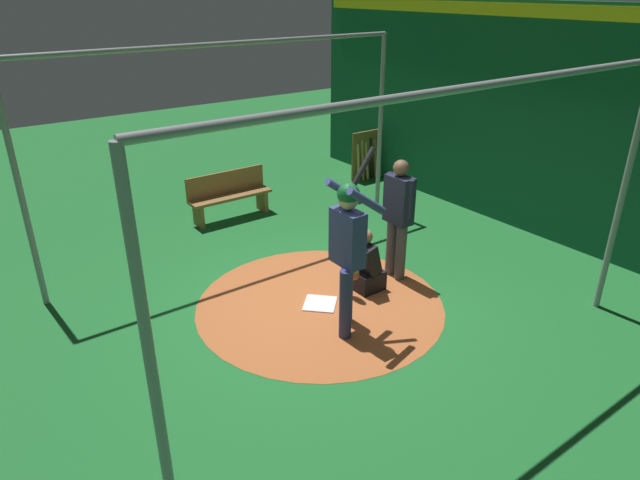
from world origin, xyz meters
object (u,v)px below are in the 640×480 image
object	(u,v)px
batter	(348,242)
umpire	(398,213)
bat_rack	(374,155)
home_plate	(320,303)
catcher	(365,267)
bench	(229,195)

from	to	relation	value
batter	umpire	xyz separation A→B (m)	(-1.43, -0.65, -0.18)
bat_rack	home_plate	bearing A→B (deg)	41.63
umpire	bat_rack	xyz separation A→B (m)	(-2.82, -3.71, -0.50)
catcher	bat_rack	world-z (taller)	bat_rack
catcher	bat_rack	distance (m)	5.10
home_plate	batter	world-z (taller)	batter
catcher	batter	bearing A→B (deg)	36.95
bench	home_plate	bearing A→B (deg)	82.03
home_plate	bench	bearing A→B (deg)	-97.97
batter	home_plate	bearing A→B (deg)	-95.90
catcher	bench	xyz separation A→B (m)	(0.26, -3.49, 0.08)
catcher	umpire	xyz separation A→B (m)	(-0.62, -0.05, 0.64)
catcher	bench	world-z (taller)	catcher
home_plate	bat_rack	bearing A→B (deg)	-138.37
home_plate	bat_rack	xyz separation A→B (m)	(-4.18, -3.72, 0.48)
home_plate	bat_rack	distance (m)	5.62
bench	bat_rack	bearing A→B (deg)	-175.93
catcher	bat_rack	xyz separation A→B (m)	(-3.44, -3.75, 0.13)
batter	umpire	world-z (taller)	batter
home_plate	umpire	xyz separation A→B (m)	(-1.36, -0.01, 0.98)
batter	bat_rack	bearing A→B (deg)	-134.25
batter	catcher	bearing A→B (deg)	-143.05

